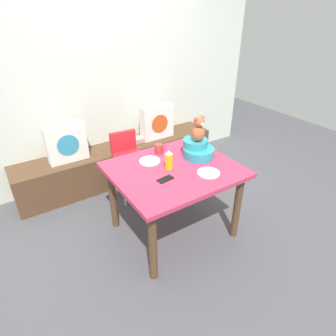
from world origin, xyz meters
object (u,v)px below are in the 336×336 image
Objects in this scene: pillow_floral_right at (157,122)px; teddy_bear at (199,129)px; pillow_floral_left at (66,143)px; coffee_mug at (159,149)px; ketchup_bottle at (169,160)px; book_stack at (135,140)px; dinner_plate_far at (209,173)px; infant_seat_teal at (198,149)px; dining_table at (174,178)px; dinner_plate_near at (150,161)px; highchair at (128,157)px; cell_phone at (165,179)px.

teddy_bear reaches higher than pillow_floral_right.
coffee_mug is (0.68, -0.89, 0.11)m from pillow_floral_left.
coffee_mug is at bearing 73.95° from ketchup_bottle.
dinner_plate_far is at bearing -91.28° from book_stack.
pillow_floral_right is 1.33× the size of infant_seat_teal.
coffee_mug reaches higher than book_stack.
pillow_floral_left and infant_seat_teal have the same top height.
pillow_floral_right is at bearing 78.67° from teddy_bear.
dining_table is 6.03× the size of ketchup_bottle.
dinner_plate_far is at bearing -55.58° from dinner_plate_near.
pillow_floral_left is 2.38× the size of ketchup_bottle.
coffee_mug is 0.20m from dinner_plate_near.
dinner_plate_far is (0.29, -1.05, 0.22)m from highchair.
pillow_floral_right is 1.52m from cell_phone.
highchair is 0.56m from coffee_mug.
teddy_bear is 0.55m from dinner_plate_near.
teddy_bear is 1.35× the size of ketchup_bottle.
book_stack is at bearing 53.67° from highchair.
teddy_bear is at bearing -60.38° from highchair.
teddy_bear is at bearing -75.37° from cell_phone.
highchair is at bearing -12.04° from cell_phone.
dinner_plate_far is at bearing -74.77° from coffee_mug.
dinner_plate_near is 0.35m from cell_phone.
dinner_plate_near is at bearing -148.89° from coffee_mug.
pillow_floral_left and pillow_floral_right have the same top height.
cell_phone is at bearing -70.77° from pillow_floral_left.
pillow_floral_left is 2.20× the size of dinner_plate_near.
cell_phone is at bearing -118.46° from pillow_floral_right.
dinner_plate_near and dinner_plate_far have the same top height.
dinner_plate_far is (0.25, -0.26, -0.08)m from ketchup_bottle.
pillow_floral_right reaches higher than highchair.
teddy_bear reaches higher than pillow_floral_left.
book_stack is 0.54m from highchair.
pillow_floral_right is at bearing 63.44° from ketchup_bottle.
teddy_bear is 0.42m from ketchup_bottle.
book_stack is 1.28m from teddy_bear.
dinner_plate_far is at bearing -103.61° from pillow_floral_right.
infant_seat_teal is 0.48m from dinner_plate_near.
pillow_floral_right is 1.51m from dinner_plate_far.
pillow_floral_left is 1.53m from teddy_bear.
highchair is 3.95× the size of dinner_plate_near.
dinner_plate_near is at bearing 119.15° from dining_table.
ketchup_bottle is at bearing 164.67° from dining_table.
coffee_mug is at bearing -52.48° from pillow_floral_left.
highchair is at bearing -37.10° from pillow_floral_left.
highchair is 6.58× the size of coffee_mug.
book_stack is 1.21m from infant_seat_teal.
coffee_mug reaches higher than highchair.
pillow_floral_right reaches higher than coffee_mug.
ketchup_bottle reaches higher than dining_table.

